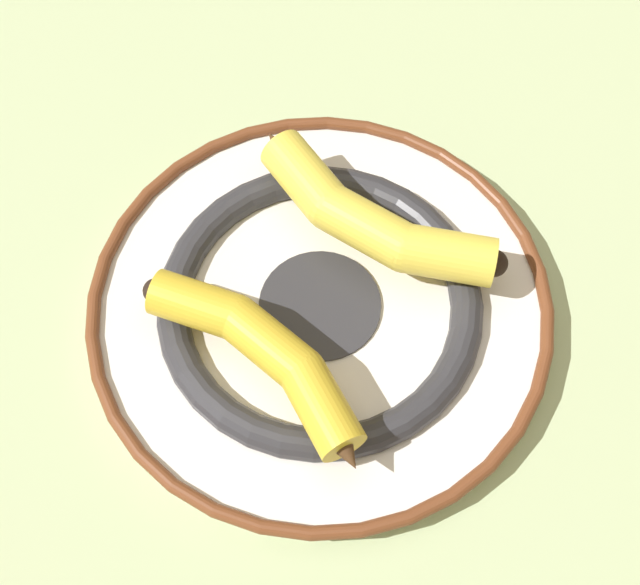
{
  "coord_description": "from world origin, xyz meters",
  "views": [
    {
      "loc": [
        -0.3,
        0.1,
        0.57
      ],
      "look_at": [
        -0.04,
        0.01,
        0.04
      ],
      "focal_mm": 50.0,
      "sensor_mm": 36.0,
      "label": 1
    }
  ],
  "objects": [
    {
      "name": "ground_plane",
      "position": [
        0.0,
        0.0,
        0.0
      ],
      "size": [
        2.8,
        2.8,
        0.0
      ],
      "primitive_type": "plane",
      "color": "#B2C693"
    },
    {
      "name": "decorative_bowl",
      "position": [
        -0.04,
        0.01,
        0.02
      ],
      "size": [
        0.33,
        0.33,
        0.03
      ],
      "color": "white",
      "rests_on": "ground_plane"
    },
    {
      "name": "banana_b",
      "position": [
        -0.07,
        0.06,
        0.05
      ],
      "size": [
        0.17,
        0.1,
        0.03
      ],
      "rotation": [
        0.0,
        0.0,
        0.5
      ],
      "color": "gold",
      "rests_on": "decorative_bowl"
    },
    {
      "name": "banana_a",
      "position": [
        -0.0,
        -0.04,
        0.05
      ],
      "size": [
        0.17,
        0.13,
        0.03
      ],
      "rotation": [
        0.0,
        0.0,
        3.78
      ],
      "color": "yellow",
      "rests_on": "decorative_bowl"
    }
  ]
}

